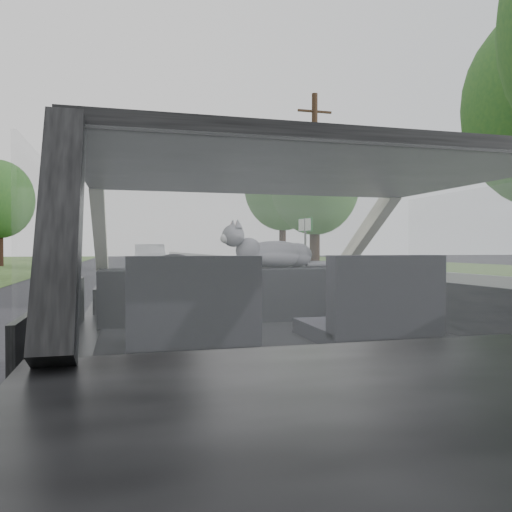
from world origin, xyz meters
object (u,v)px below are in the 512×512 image
subject_car (267,331)px  utility_pole (315,183)px  cat (276,252)px  other_car (150,258)px  highway_sign (305,247)px

subject_car → utility_pole: (8.22, 20.26, 3.55)m
utility_pole → cat: bearing=-112.1°
cat → utility_pole: 21.41m
other_car → cat: bearing=-89.5°
cat → utility_pole: bearing=54.9°
cat → utility_pole: size_ratio=0.07×
cat → highway_sign: size_ratio=0.27×
subject_car → highway_sign: size_ratio=1.68×
other_car → highway_sign: (6.04, -5.17, 0.53)m
other_car → utility_pole: utility_pole is taller
cat → other_car: bearing=76.3°
subject_car → cat: size_ratio=6.27×
subject_car → cat: bearing=69.6°
cat → other_car: size_ratio=0.16×
subject_car → highway_sign: (6.57, 17.08, 0.46)m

